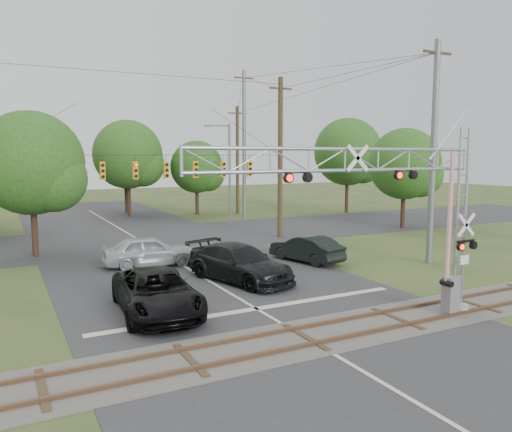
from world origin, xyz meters
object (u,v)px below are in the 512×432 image
pickup_black (157,292)px  car_dark (240,263)px  crossing_gantry (396,202)px  traffic_signal_span (164,162)px  streetlight (228,169)px  sedan_silver (149,251)px

pickup_black → car_dark: bearing=36.1°
crossing_gantry → pickup_black: (-6.98, 5.17, -3.58)m
traffic_signal_span → streetlight: size_ratio=2.24×
sedan_silver → streetlight: (10.20, 12.22, 3.98)m
streetlight → crossing_gantry: bearing=-101.5°
pickup_black → car_dark: 5.80m
streetlight → pickup_black: bearing=-120.8°
traffic_signal_span → pickup_black: traffic_signal_span is taller
crossing_gantry → sedan_silver: 14.71m
sedan_silver → streetlight: bearing=-33.6°
crossing_gantry → streetlight: streetlight is taller
streetlight → traffic_signal_span: bearing=-137.0°
pickup_black → sedan_silver: (2.00, 8.21, 0.02)m
car_dark → streetlight: streetlight is taller
traffic_signal_span → sedan_silver: (-2.44, -4.98, -4.75)m
crossing_gantry → streetlight: bearing=78.5°
crossing_gantry → pickup_black: 9.40m
crossing_gantry → streetlight: size_ratio=1.34×
car_dark → sedan_silver: bearing=103.0°
sedan_silver → streetlight: size_ratio=0.58×
crossing_gantry → traffic_signal_span: size_ratio=0.60×
traffic_signal_span → sedan_silver: bearing=-116.1°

